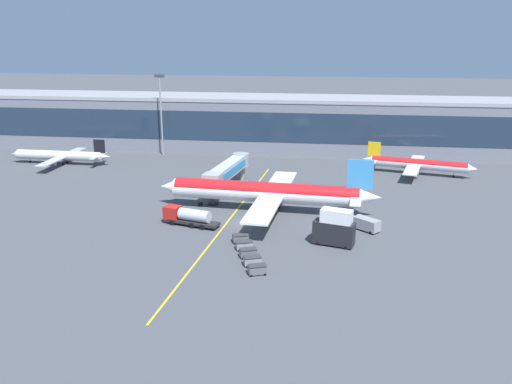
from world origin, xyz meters
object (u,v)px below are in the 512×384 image
(baggage_cart_1, at_px, (252,261))
(baggage_cart_4, at_px, (240,238))
(crew_van, at_px, (367,224))
(baggage_cart_2, at_px, (248,253))
(baggage_cart_3, at_px, (244,245))
(catering_lift, at_px, (335,228))
(fuel_tanker, at_px, (188,216))
(commuter_jet_near, at_px, (60,155))
(main_airliner, at_px, (267,192))
(baggage_cart_0, at_px, (257,269))
(commuter_jet_far, at_px, (418,164))

(baggage_cart_1, height_order, baggage_cart_4, same)
(crew_van, distance_m, baggage_cart_2, 24.27)
(baggage_cart_3, relative_size, baggage_cart_4, 1.00)
(crew_van, bearing_deg, catering_lift, -126.85)
(catering_lift, distance_m, baggage_cart_4, 15.93)
(baggage_cart_2, bearing_deg, crew_van, 37.37)
(fuel_tanker, bearing_deg, baggage_cart_2, -44.83)
(crew_van, xyz_separation_m, baggage_cart_1, (-18.17, -17.73, -0.53))
(baggage_cart_4, height_order, commuter_jet_near, commuter_jet_near)
(baggage_cart_1, xyz_separation_m, baggage_cart_4, (-3.36, 8.99, 0.00))
(baggage_cart_1, distance_m, baggage_cart_2, 3.20)
(commuter_jet_near, bearing_deg, main_airliner, -28.10)
(main_airliner, relative_size, baggage_cart_2, 14.79)
(baggage_cart_4, distance_m, commuter_jet_near, 75.80)
(baggage_cart_2, relative_size, commuter_jet_near, 0.10)
(crew_van, relative_size, baggage_cart_4, 1.70)
(baggage_cart_0, bearing_deg, baggage_cart_2, 110.48)
(crew_van, distance_m, baggage_cart_4, 23.24)
(baggage_cart_3, bearing_deg, crew_van, 29.89)
(baggage_cart_1, height_order, commuter_jet_far, commuter_jet_far)
(baggage_cart_4, bearing_deg, baggage_cart_0, -69.52)
(main_airliner, distance_m, catering_lift, 21.01)
(main_airliner, bearing_deg, fuel_tanker, -143.48)
(commuter_jet_far, bearing_deg, main_airliner, -135.17)
(baggage_cart_1, bearing_deg, commuter_jet_far, 61.14)
(catering_lift, relative_size, commuter_jet_near, 0.25)
(catering_lift, distance_m, baggage_cart_2, 15.37)
(crew_van, xyz_separation_m, baggage_cart_3, (-20.41, -11.73, -0.53))
(catering_lift, height_order, commuter_jet_near, commuter_jet_near)
(baggage_cart_2, xyz_separation_m, commuter_jet_near, (-59.84, 55.25, 1.63))
(catering_lift, xyz_separation_m, baggage_cart_0, (-11.25, -12.99, -2.28))
(baggage_cart_4, bearing_deg, baggage_cart_3, -69.52)
(commuter_jet_near, bearing_deg, baggage_cart_3, -41.66)
(crew_van, relative_size, commuter_jet_far, 0.19)
(baggage_cart_4, bearing_deg, catering_lift, 3.64)
(baggage_cart_1, relative_size, commuter_jet_near, 0.10)
(baggage_cart_2, height_order, commuter_jet_far, commuter_jet_far)
(crew_van, height_order, commuter_jet_far, commuter_jet_far)
(catering_lift, bearing_deg, main_airliner, 129.42)
(baggage_cart_1, bearing_deg, crew_van, 44.30)
(baggage_cart_2, bearing_deg, catering_lift, 27.41)
(baggage_cart_0, distance_m, baggage_cart_2, 6.40)
(fuel_tanker, relative_size, crew_van, 2.15)
(fuel_tanker, relative_size, catering_lift, 1.53)
(baggage_cart_0, relative_size, baggage_cart_4, 1.00)
(fuel_tanker, distance_m, baggage_cart_4, 13.27)
(main_airliner, xyz_separation_m, baggage_cart_0, (2.08, -29.21, -3.18))
(catering_lift, bearing_deg, commuter_jet_far, 67.52)
(main_airliner, xyz_separation_m, catering_lift, (13.33, -16.22, -0.89))
(catering_lift, relative_size, baggage_cart_1, 2.39)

